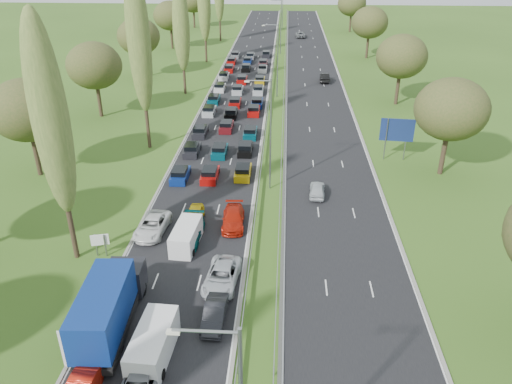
# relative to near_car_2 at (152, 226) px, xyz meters

# --- Properties ---
(ground) EXTENTS (260.00, 260.00, 0.00)m
(ground) POSITION_rel_near_car_2_xyz_m (10.46, 46.76, -0.75)
(ground) COLOR #34541A
(ground) RESTS_ON ground
(near_carriageway) EXTENTS (10.50, 215.00, 0.04)m
(near_carriageway) POSITION_rel_near_car_2_xyz_m (3.71, 49.26, -0.75)
(near_carriageway) COLOR black
(near_carriageway) RESTS_ON ground
(far_carriageway) EXTENTS (10.50, 215.00, 0.04)m
(far_carriageway) POSITION_rel_near_car_2_xyz_m (17.21, 49.26, -0.75)
(far_carriageway) COLOR black
(far_carriageway) RESTS_ON ground
(central_reservation) EXTENTS (2.36, 215.00, 0.32)m
(central_reservation) POSITION_rel_near_car_2_xyz_m (10.46, 49.26, -0.20)
(central_reservation) COLOR gray
(central_reservation) RESTS_ON ground
(lamp_columns) EXTENTS (0.18, 140.18, 12.00)m
(lamp_columns) POSITION_rel_near_car_2_xyz_m (10.46, 44.76, 5.25)
(lamp_columns) COLOR gray
(lamp_columns) RESTS_ON ground
(poplar_row) EXTENTS (2.80, 127.80, 22.44)m
(poplar_row) POSITION_rel_near_car_2_xyz_m (-5.54, 34.92, 11.63)
(poplar_row) COLOR #2D2116
(poplar_row) RESTS_ON ground
(woodland_left) EXTENTS (8.00, 166.00, 11.10)m
(woodland_left) POSITION_rel_near_car_2_xyz_m (-16.04, 29.38, 6.93)
(woodland_left) COLOR #2D2116
(woodland_left) RESTS_ON ground
(woodland_right) EXTENTS (8.00, 153.00, 11.10)m
(woodland_right) POSITION_rel_near_car_2_xyz_m (29.96, 33.42, 6.93)
(woodland_right) COLOR #2D2116
(woodland_right) RESTS_ON ground
(traffic_queue_fill) EXTENTS (9.11, 69.20, 0.80)m
(traffic_queue_fill) POSITION_rel_near_car_2_xyz_m (3.72, 44.02, -0.31)
(traffic_queue_fill) COLOR navy
(traffic_queue_fill) RESTS_ON ground
(near_car_2) EXTENTS (2.82, 5.43, 1.46)m
(near_car_2) POSITION_rel_near_car_2_xyz_m (0.00, 0.00, 0.00)
(near_car_2) COLOR white
(near_car_2) RESTS_ON near_carriageway
(near_car_7) EXTENTS (2.32, 5.40, 1.55)m
(near_car_7) POSITION_rel_near_car_2_xyz_m (3.59, -0.82, 0.04)
(near_car_7) COLOR #054C4C
(near_car_7) RESTS_ON near_carriageway
(near_car_8) EXTENTS (1.87, 4.03, 1.34)m
(near_car_8) POSITION_rel_near_car_2_xyz_m (3.62, 2.24, -0.06)
(near_car_8) COLOR #BBA30C
(near_car_8) RESTS_ON near_carriageway
(near_car_9) EXTENTS (1.58, 4.27, 1.39)m
(near_car_9) POSITION_rel_near_car_2_xyz_m (7.31, -11.61, -0.03)
(near_car_9) COLOR black
(near_car_9) RESTS_ON near_carriageway
(near_car_10) EXTENTS (2.93, 5.57, 1.50)m
(near_car_10) POSITION_rel_near_car_2_xyz_m (7.31, -7.31, 0.02)
(near_car_10) COLOR #B5BAC0
(near_car_10) RESTS_ON near_carriageway
(near_car_11) EXTENTS (2.29, 5.10, 1.45)m
(near_car_11) POSITION_rel_near_car_2_xyz_m (7.29, 1.75, -0.01)
(near_car_11) COLOR #AF1B0A
(near_car_11) RESTS_ON near_carriageway
(far_car_0) EXTENTS (1.87, 4.06, 1.35)m
(far_car_0) POSITION_rel_near_car_2_xyz_m (15.50, 8.43, -0.06)
(far_car_0) COLOR #B8BEC2
(far_car_0) RESTS_ON far_carriageway
(far_car_1) EXTENTS (1.80, 4.88, 1.60)m
(far_car_1) POSITION_rel_near_car_2_xyz_m (19.19, 55.28, 0.07)
(far_car_1) COLOR black
(far_car_1) RESTS_ON far_carriageway
(far_car_2) EXTENTS (2.72, 5.52, 1.51)m
(far_car_2) POSITION_rel_near_car_2_xyz_m (15.61, 102.01, 0.02)
(far_car_2) COLOR gray
(far_car_2) RESTS_ON far_carriageway
(blue_lorry) EXTENTS (2.68, 9.65, 4.08)m
(blue_lorry) POSITION_rel_near_car_2_xyz_m (0.30, -12.78, 1.35)
(blue_lorry) COLOR black
(blue_lorry) RESTS_ON near_carriageway
(white_van_front) EXTENTS (2.13, 5.44, 2.19)m
(white_van_front) POSITION_rel_near_car_2_xyz_m (3.84, -14.94, 0.37)
(white_van_front) COLOR white
(white_van_front) RESTS_ON near_carriageway
(white_van_rear) EXTENTS (1.92, 4.89, 1.97)m
(white_van_rear) POSITION_rel_near_car_2_xyz_m (3.53, -1.81, 0.26)
(white_van_rear) COLOR white
(white_van_rear) RESTS_ON near_carriageway
(info_sign) EXTENTS (1.47, 0.48, 2.10)m
(info_sign) POSITION_rel_near_car_2_xyz_m (-3.44, -3.97, 0.62)
(info_sign) COLOR gray
(info_sign) RESTS_ON ground
(direction_sign) EXTENTS (3.99, 0.50, 5.20)m
(direction_sign) POSITION_rel_near_car_2_xyz_m (25.36, 18.64, 2.82)
(direction_sign) COLOR gray
(direction_sign) RESTS_ON ground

